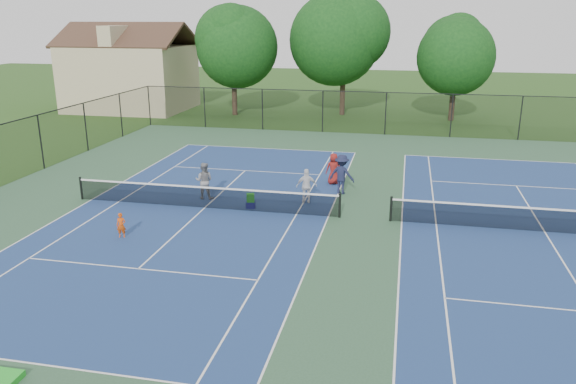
% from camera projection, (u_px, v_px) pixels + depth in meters
% --- Properties ---
extents(ground, '(140.00, 140.00, 0.00)m').
position_uv_depth(ground, '(365.00, 219.00, 23.28)').
color(ground, '#234716').
rests_on(ground, ground).
extents(court_pad, '(36.00, 36.00, 0.01)m').
position_uv_depth(court_pad, '(365.00, 219.00, 23.28)').
color(court_pad, '#2E5236').
rests_on(court_pad, ground).
extents(tennis_court_left, '(12.00, 23.83, 1.07)m').
position_uv_depth(tennis_court_left, '(205.00, 206.00, 24.63)').
color(tennis_court_left, navy).
rests_on(tennis_court_left, ground).
extents(tennis_court_right, '(12.00, 23.83, 1.07)m').
position_uv_depth(tennis_court_right, '(545.00, 230.00, 21.86)').
color(tennis_court_right, navy).
rests_on(tennis_court_right, ground).
extents(perimeter_fence, '(36.08, 36.08, 3.02)m').
position_uv_depth(perimeter_fence, '(366.00, 182.00, 22.80)').
color(perimeter_fence, black).
rests_on(perimeter_fence, ground).
extents(tree_back_a, '(6.80, 6.80, 9.15)m').
position_uv_depth(tree_back_a, '(233.00, 42.00, 46.46)').
color(tree_back_a, '#2D2116').
rests_on(tree_back_a, ground).
extents(tree_back_b, '(7.60, 7.60, 10.03)m').
position_uv_depth(tree_back_b, '(344.00, 35.00, 46.38)').
color(tree_back_b, '#2D2116').
rests_on(tree_back_b, ground).
extents(tree_back_c, '(6.00, 6.00, 8.40)m').
position_uv_depth(tree_back_c, '(457.00, 51.00, 44.00)').
color(tree_back_c, '#2D2116').
rests_on(tree_back_c, ground).
extents(clapboard_house, '(10.80, 8.10, 7.65)m').
position_uv_depth(clapboard_house, '(130.00, 75.00, 50.25)').
color(clapboard_house, tan).
rests_on(clapboard_house, ground).
extents(child_player, '(0.40, 0.31, 0.97)m').
position_uv_depth(child_player, '(121.00, 225.00, 21.25)').
color(child_player, '#D2480E').
rests_on(child_player, ground).
extents(instructor, '(0.87, 0.70, 1.71)m').
position_uv_depth(instructor, '(204.00, 181.00, 25.72)').
color(instructor, gray).
rests_on(instructor, ground).
extents(bystander_a, '(0.99, 0.60, 1.58)m').
position_uv_depth(bystander_a, '(307.00, 186.00, 25.13)').
color(bystander_a, silver).
rests_on(bystander_a, ground).
extents(bystander_b, '(1.35, 0.96, 1.89)m').
position_uv_depth(bystander_b, '(342.00, 174.00, 26.42)').
color(bystander_b, '#1A1E39').
rests_on(bystander_b, ground).
extents(bystander_c, '(0.89, 0.74, 1.57)m').
position_uv_depth(bystander_c, '(334.00, 169.00, 28.01)').
color(bystander_c, maroon).
rests_on(bystander_c, ground).
extents(ball_crate, '(0.43, 0.33, 0.29)m').
position_uv_depth(ball_crate, '(251.00, 205.00, 24.62)').
color(ball_crate, navy).
rests_on(ball_crate, ground).
extents(ball_hopper, '(0.40, 0.35, 0.38)m').
position_uv_depth(ball_hopper, '(251.00, 198.00, 24.52)').
color(ball_hopper, green).
rests_on(ball_hopper, ball_crate).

